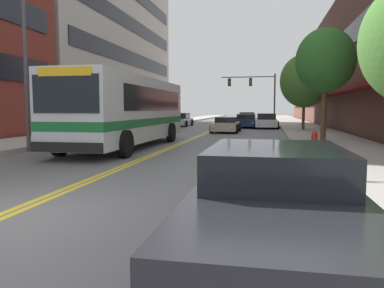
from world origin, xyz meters
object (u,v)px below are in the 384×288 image
at_px(car_charcoal_parked_right_foreground, 275,207).
at_px(city_bus, 128,109).
at_px(car_white_parked_right_mid, 267,121).
at_px(fire_hydrant, 314,142).
at_px(car_beige_moving_lead, 226,125).
at_px(car_black_moving_third, 247,118).
at_px(street_tree_right_far, 304,81).
at_px(street_tree_right_mid, 325,61).
at_px(street_lamp_left_near, 28,14).
at_px(traffic_signal_mast, 255,88).
at_px(car_navy_moving_second, 246,121).
at_px(car_silver_parked_left_mid, 180,120).

bearing_deg(car_charcoal_parked_right_foreground, city_bus, 117.77).
bearing_deg(car_white_parked_right_mid, fire_hydrant, -85.37).
relative_size(car_beige_moving_lead, car_black_moving_third, 1.02).
xyz_separation_m(street_tree_right_far, fire_hydrant, (-1.09, -15.71, -3.30)).
height_order(car_charcoal_parked_right_foreground, street_tree_right_mid, street_tree_right_mid).
xyz_separation_m(street_lamp_left_near, fire_hydrant, (11.03, 0.36, -4.92)).
xyz_separation_m(street_tree_right_mid, street_tree_right_far, (0.01, 10.22, -0.23)).
distance_m(car_white_parked_right_mid, car_beige_moving_lead, 7.03).
distance_m(traffic_signal_mast, street_lamp_left_near, 32.35).
height_order(car_charcoal_parked_right_foreground, car_navy_moving_second, car_charcoal_parked_right_foreground).
height_order(traffic_signal_mast, street_tree_right_mid, traffic_signal_mast).
height_order(car_white_parked_right_mid, fire_hydrant, car_white_parked_right_mid).
xyz_separation_m(traffic_signal_mast, street_tree_right_far, (4.08, -15.23, -0.32)).
height_order(car_beige_moving_lead, traffic_signal_mast, traffic_signal_mast).
bearing_deg(street_lamp_left_near, car_navy_moving_second, 70.76).
distance_m(car_beige_moving_lead, street_tree_right_far, 6.83).
height_order(car_silver_parked_left_mid, car_beige_moving_lead, car_silver_parked_left_mid).
distance_m(car_charcoal_parked_right_foreground, car_black_moving_third, 39.12).
xyz_separation_m(car_navy_moving_second, street_tree_right_far, (4.59, -5.50, 3.26)).
xyz_separation_m(car_navy_moving_second, street_lamp_left_near, (-7.53, -21.57, 4.88)).
distance_m(city_bus, street_tree_right_mid, 9.85).
bearing_deg(car_silver_parked_left_mid, car_black_moving_third, 45.03).
height_order(car_beige_moving_lead, car_black_moving_third, car_black_moving_third).
distance_m(car_black_moving_third, fire_hydrant, 29.61).
height_order(car_navy_moving_second, street_lamp_left_near, street_lamp_left_near).
relative_size(car_charcoal_parked_right_foreground, fire_hydrant, 6.12).
xyz_separation_m(car_charcoal_parked_right_foreground, street_tree_right_far, (2.71, 25.41, 3.24)).
bearing_deg(street_tree_right_far, car_charcoal_parked_right_foreground, -96.09).
xyz_separation_m(car_silver_parked_left_mid, car_charcoal_parked_right_foreground, (8.63, -32.61, 0.01)).
bearing_deg(street_tree_right_far, car_silver_parked_left_mid, 147.57).
bearing_deg(street_tree_right_mid, car_silver_parked_left_mid, 123.03).
bearing_deg(car_white_parked_right_mid, car_silver_parked_left_mid, 163.60).
xyz_separation_m(car_charcoal_parked_right_foreground, car_black_moving_third, (-2.19, 39.05, 0.02)).
bearing_deg(car_silver_parked_left_mid, car_charcoal_parked_right_foreground, -75.18).
bearing_deg(car_white_parked_right_mid, street_tree_right_mid, -79.61).
bearing_deg(city_bus, car_charcoal_parked_right_foreground, -62.23).
height_order(car_silver_parked_left_mid, street_lamp_left_near, street_lamp_left_near).
xyz_separation_m(car_black_moving_third, street_tree_right_mid, (4.90, -23.86, 3.45)).
distance_m(city_bus, traffic_signal_mast, 29.20).
bearing_deg(car_black_moving_third, street_lamp_left_near, -103.65).
bearing_deg(fire_hydrant, car_beige_moving_lead, 108.30).
distance_m(car_navy_moving_second, traffic_signal_mast, 10.38).
distance_m(car_charcoal_parked_right_foreground, street_lamp_left_near, 14.12).
bearing_deg(car_silver_parked_left_mid, car_beige_moving_lead, -57.77).
height_order(car_black_moving_third, street_tree_right_mid, street_tree_right_mid).
bearing_deg(car_navy_moving_second, street_lamp_left_near, -109.24).
bearing_deg(street_tree_right_mid, street_lamp_left_near, -154.22).
bearing_deg(city_bus, car_black_moving_third, 81.38).
distance_m(car_black_moving_third, street_tree_right_far, 14.85).
xyz_separation_m(city_bus, car_charcoal_parked_right_foreground, (6.30, -11.96, -1.14)).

